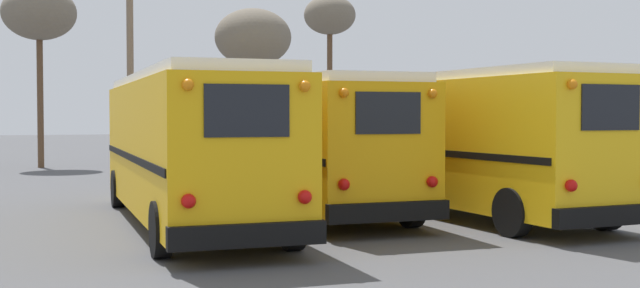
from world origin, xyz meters
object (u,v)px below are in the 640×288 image
(school_bus_0, at_px, (188,143))
(utility_pole, at_px, (130,52))
(school_bus_2, at_px, (449,138))
(bare_tree_1, at_px, (253,39))
(bare_tree_0, at_px, (330,18))
(school_bus_1, at_px, (307,140))
(bare_tree_2, at_px, (39,14))

(school_bus_0, distance_m, utility_pole, 13.24)
(school_bus_2, bearing_deg, bare_tree_1, 92.39)
(school_bus_2, distance_m, bare_tree_1, 15.00)
(bare_tree_0, bearing_deg, school_bus_1, -113.38)
(school_bus_1, height_order, school_bus_2, school_bus_2)
(bare_tree_2, bearing_deg, utility_pole, -69.40)
(school_bus_0, xyz_separation_m, school_bus_2, (6.33, 0.13, 0.05))
(bare_tree_0, xyz_separation_m, bare_tree_1, (-5.15, -4.49, -1.56))
(school_bus_0, bearing_deg, utility_pole, 87.42)
(school_bus_0, relative_size, school_bus_1, 1.09)
(bare_tree_2, bearing_deg, bare_tree_0, -5.72)
(school_bus_1, distance_m, utility_pole, 12.20)
(school_bus_2, distance_m, bare_tree_2, 22.64)
(school_bus_0, relative_size, bare_tree_1, 1.57)
(utility_pole, height_order, bare_tree_2, utility_pole)
(bare_tree_1, height_order, bare_tree_2, bare_tree_2)
(school_bus_2, height_order, utility_pole, utility_pole)
(bare_tree_1, bearing_deg, school_bus_1, -100.86)
(school_bus_1, relative_size, school_bus_2, 0.88)
(utility_pole, height_order, bare_tree_1, utility_pole)
(school_bus_1, height_order, bare_tree_0, bare_tree_0)
(school_bus_0, distance_m, bare_tree_1, 16.18)
(school_bus_0, height_order, bare_tree_2, bare_tree_2)
(school_bus_0, xyz_separation_m, bare_tree_0, (10.87, 19.16, 5.24))
(bare_tree_0, distance_m, bare_tree_2, 13.20)
(school_bus_2, height_order, bare_tree_0, bare_tree_0)
(school_bus_1, bearing_deg, utility_pole, 102.60)
(bare_tree_0, bearing_deg, school_bus_2, -103.41)
(school_bus_1, xyz_separation_m, bare_tree_2, (-5.43, 19.14, 5.01))
(bare_tree_2, bearing_deg, school_bus_0, -83.68)
(utility_pole, bearing_deg, school_bus_1, -77.40)
(school_bus_2, distance_m, utility_pole, 14.29)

